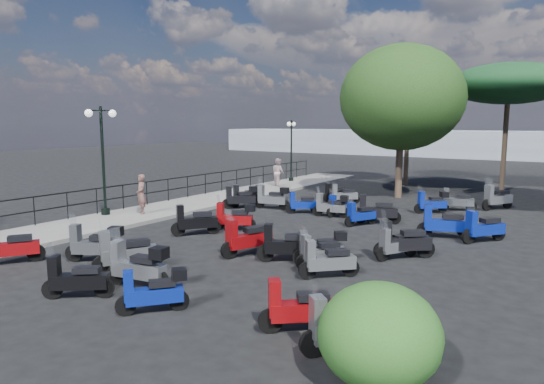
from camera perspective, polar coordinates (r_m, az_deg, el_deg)
The scene contains 44 objects.
ground at distance 17.82m, azimuth 0.83°, elevation -4.68°, with size 120.00×120.00×0.00m, color black.
sidewalk at distance 24.03m, azimuth -8.40°, elevation -1.22°, with size 3.00×30.00×0.15m, color #62605D.
railing at distance 24.65m, azimuth -11.00°, elevation 0.88°, with size 0.04×26.04×1.10m.
lamp_post_1 at distance 21.16m, azimuth -19.29°, elevation 4.29°, with size 0.53×1.29×4.47m.
lamp_post_2 at distance 31.81m, azimuth 2.28°, elevation 5.38°, with size 0.45×1.15×3.96m.
woman at distance 21.06m, azimuth -15.14°, elevation -0.24°, with size 0.61×0.40×1.67m, color brown.
pedestrian_far at distance 29.28m, azimuth 0.73°, elevation 2.35°, with size 0.82×0.64×1.68m, color #C2A3A6.
scooter_0 at distance 15.58m, azimuth -28.49°, elevation -5.75°, with size 1.06×1.52×1.39m.
scooter_1 at distance 14.76m, azimuth -20.07°, elevation -5.81°, with size 1.59×1.02×1.39m.
scooter_2 at distance 17.36m, azimuth -9.07°, elevation -3.46°, with size 1.19×1.48×1.42m.
scooter_3 at distance 22.32m, azimuth 0.02°, elevation -0.70°, with size 1.72×0.62×1.37m.
scooter_4 at distance 22.93m, azimuth -2.89°, elevation -0.49°, with size 1.23×1.41×1.36m.
scooter_5 at distance 24.81m, azimuth 7.45°, elevation -0.11°, with size 0.84×1.37×1.20m.
scooter_6 at distance 11.98m, azimuth -22.06°, elevation -9.52°, with size 1.33×1.07×1.28m.
scooter_7 at distance 13.58m, azimuth -16.80°, elevation -6.91°, with size 1.07×1.67×1.48m.
scooter_8 at distance 14.57m, azimuth -2.97°, elevation -5.53°, with size 0.89×1.78×1.48m.
scooter_9 at distance 17.94m, azimuth -4.42°, elevation -2.99°, with size 1.56×0.87×1.32m.
scooter_10 at distance 21.31m, azimuth 3.56°, elevation -1.40°, with size 1.23×1.07×1.22m.
scooter_11 at distance 24.04m, azimuth 8.42°, elevation -0.36°, with size 1.28×1.06×1.25m.
scooter_12 at distance 12.21m, azimuth -15.51°, elevation -8.43°, with size 1.77×0.64×1.42m.
scooter_13 at distance 13.40m, azimuth 5.75°, elevation -7.18°, with size 1.02×1.27×1.22m.
scooter_14 at distance 13.75m, azimuth 5.76°, elevation -6.59°, with size 1.32×1.08×1.24m.
scooter_15 at distance 20.58m, azimuth 6.98°, elevation -1.65°, with size 1.57×0.58×1.26m.
scooter_16 at distance 20.83m, azimuth 8.10°, elevation -1.70°, with size 0.84×1.39×1.21m.
scooter_17 at distance 22.41m, azimuth 18.29°, elevation -1.21°, with size 1.27×1.16×1.25m.
scooter_18 at distance 10.62m, azimuth -13.79°, elevation -11.35°, with size 1.10×1.25×1.21m.
scooter_19 at distance 12.60m, azimuth 6.57°, elevation -8.08°, with size 1.23×1.21×1.29m.
scooter_20 at distance 13.92m, azimuth 1.66°, elevation -6.27°, with size 1.57×1.05×1.41m.
scooter_21 at distance 14.66m, azimuth 14.39°, elevation -6.05°, with size 0.86×1.40×1.22m.
scooter_22 at distance 19.54m, azimuth 12.17°, elevation -2.19°, with size 1.75×0.91×1.46m.
scooter_23 at distance 23.41m, azimuth 20.91°, elevation -0.99°, with size 1.57×0.79×1.30m.
scooter_24 at distance 9.47m, azimuth 3.24°, elevation -13.53°, with size 1.35×1.15×1.33m.
scooter_25 at distance 8.74m, azimuth 8.91°, elevation -15.19°, with size 1.28×1.37×1.36m.
scooter_26 at distance 14.74m, azimuth 15.17°, elevation -5.67°, with size 1.49×1.27×1.47m.
scooter_27 at distance 17.60m, azimuth 23.60°, elevation -3.91°, with size 1.16×1.47×1.40m.
scooter_28 at distance 17.71m, azimuth 19.54°, elevation -3.53°, with size 1.79×0.88×1.48m.
scooter_29 at distance 24.44m, azimuth 24.95°, elevation -0.70°, with size 1.10×1.66×1.49m.
scooter_30 at distance 22.49m, azimuth -3.72°, elevation -0.67°, with size 1.23×1.41×1.36m.
scooter_31 at distance 19.05m, azimuth 10.34°, elevation -2.67°, with size 0.84×1.39×1.21m.
broadleaf_tree at distance 26.42m, azimuth 15.01°, elevation 10.66°, with size 6.44×6.44×7.98m.
pine_0 at distance 30.40m, azimuth 26.08°, elevation 11.36°, with size 6.50×6.50×7.23m.
pine_2 at distance 32.02m, azimuth 15.90°, elevation 13.33°, with size 5.59×5.59×8.02m.
shrub_near at distance 7.75m, azimuth 12.51°, elevation -16.14°, with size 1.87×1.87×1.59m, color #26541A.
distant_hills at distance 60.41m, azimuth 24.64°, elevation 5.10°, with size 70.00×8.00×3.00m, color gray.
Camera 1 is at (9.37, -14.63, 3.96)m, focal length 32.00 mm.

